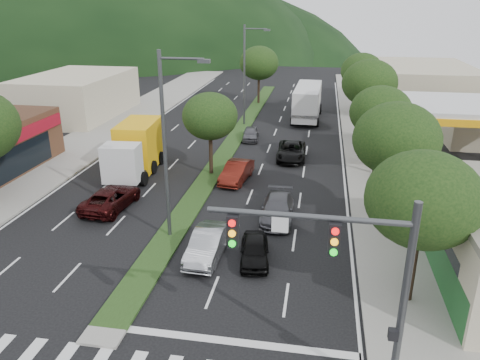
% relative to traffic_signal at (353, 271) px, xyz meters
% --- Properties ---
extents(ground, '(160.00, 160.00, 0.00)m').
position_rel_traffic_signal_xyz_m(ground, '(-9.03, 1.54, -4.65)').
color(ground, black).
rests_on(ground, ground).
extents(sidewalk_right, '(5.00, 90.00, 0.15)m').
position_rel_traffic_signal_xyz_m(sidewalk_right, '(3.47, 26.54, -4.57)').
color(sidewalk_right, gray).
rests_on(sidewalk_right, ground).
extents(sidewalk_left, '(6.00, 90.00, 0.15)m').
position_rel_traffic_signal_xyz_m(sidewalk_left, '(-22.03, 26.54, -4.57)').
color(sidewalk_left, gray).
rests_on(sidewalk_left, ground).
extents(median, '(1.60, 56.00, 0.12)m').
position_rel_traffic_signal_xyz_m(median, '(-9.03, 29.54, -4.59)').
color(median, '#1F3312').
rests_on(median, ground).
extents(traffic_signal, '(6.12, 0.40, 7.00)m').
position_rel_traffic_signal_xyz_m(traffic_signal, '(0.00, 0.00, 0.00)').
color(traffic_signal, '#47494C').
rests_on(traffic_signal, ground).
extents(gas_canopy, '(12.20, 8.20, 5.25)m').
position_rel_traffic_signal_xyz_m(gas_canopy, '(9.97, 23.54, 0.00)').
color(gas_canopy, silver).
rests_on(gas_canopy, ground).
extents(bldg_left_far, '(9.00, 14.00, 4.60)m').
position_rel_traffic_signal_xyz_m(bldg_left_far, '(-28.03, 35.54, -2.35)').
color(bldg_left_far, beige).
rests_on(bldg_left_far, ground).
extents(bldg_right_far, '(10.00, 16.00, 5.20)m').
position_rel_traffic_signal_xyz_m(bldg_right_far, '(10.47, 45.54, -2.05)').
color(bldg_right_far, beige).
rests_on(bldg_right_far, ground).
extents(hill_far, '(176.00, 132.00, 82.00)m').
position_rel_traffic_signal_xyz_m(hill_far, '(-89.03, 111.54, -4.65)').
color(hill_far, black).
rests_on(hill_far, ground).
extents(tree_r_a, '(4.60, 4.60, 6.63)m').
position_rel_traffic_signal_xyz_m(tree_r_a, '(2.97, 5.54, 0.17)').
color(tree_r_a, black).
rests_on(tree_r_a, sidewalk_right).
extents(tree_r_b, '(4.80, 4.80, 6.94)m').
position_rel_traffic_signal_xyz_m(tree_r_b, '(2.97, 13.54, 0.39)').
color(tree_r_b, black).
rests_on(tree_r_b, sidewalk_right).
extents(tree_r_c, '(4.40, 4.40, 6.48)m').
position_rel_traffic_signal_xyz_m(tree_r_c, '(2.97, 21.54, 0.10)').
color(tree_r_c, black).
rests_on(tree_r_c, sidewalk_right).
extents(tree_r_d, '(5.00, 5.00, 7.17)m').
position_rel_traffic_signal_xyz_m(tree_r_d, '(2.97, 31.54, 0.54)').
color(tree_r_d, black).
rests_on(tree_r_d, sidewalk_right).
extents(tree_r_e, '(4.60, 4.60, 6.71)m').
position_rel_traffic_signal_xyz_m(tree_r_e, '(2.97, 41.54, 0.25)').
color(tree_r_e, black).
rests_on(tree_r_e, sidewalk_right).
extents(tree_med_near, '(4.00, 4.00, 6.02)m').
position_rel_traffic_signal_xyz_m(tree_med_near, '(-9.03, 19.54, -0.22)').
color(tree_med_near, black).
rests_on(tree_med_near, median).
extents(tree_med_far, '(4.80, 4.80, 6.94)m').
position_rel_traffic_signal_xyz_m(tree_med_far, '(-9.03, 45.54, 0.36)').
color(tree_med_far, black).
rests_on(tree_med_far, median).
extents(streetlight_near, '(2.60, 0.25, 10.00)m').
position_rel_traffic_signal_xyz_m(streetlight_near, '(-8.82, 9.54, 0.94)').
color(streetlight_near, '#47494C').
rests_on(streetlight_near, ground).
extents(streetlight_mid, '(2.60, 0.25, 10.00)m').
position_rel_traffic_signal_xyz_m(streetlight_mid, '(-8.82, 34.54, 0.94)').
color(streetlight_mid, '#47494C').
rests_on(streetlight_mid, ground).
extents(sedan_silver, '(1.64, 4.32, 1.41)m').
position_rel_traffic_signal_xyz_m(sedan_silver, '(-6.45, 7.80, -3.94)').
color(sedan_silver, '#929499').
rests_on(sedan_silver, ground).
extents(suv_maroon, '(2.63, 5.02, 1.35)m').
position_rel_traffic_signal_xyz_m(suv_maroon, '(-13.78, 12.52, -3.97)').
color(suv_maroon, black).
rests_on(suv_maroon, ground).
extents(car_queue_a, '(1.87, 3.65, 1.19)m').
position_rel_traffic_signal_xyz_m(car_queue_a, '(-4.06, 7.76, -4.05)').
color(car_queue_a, black).
rests_on(car_queue_a, ground).
extents(car_queue_b, '(1.92, 4.56, 1.32)m').
position_rel_traffic_signal_xyz_m(car_queue_b, '(-3.41, 12.76, -3.99)').
color(car_queue_b, '#49494E').
rests_on(car_queue_b, ground).
extents(car_queue_c, '(2.01, 4.43, 1.41)m').
position_rel_traffic_signal_xyz_m(car_queue_c, '(-6.91, 18.51, -3.94)').
color(car_queue_c, '#53150D').
rests_on(car_queue_c, ground).
extents(car_queue_d, '(2.37, 4.91, 1.35)m').
position_rel_traffic_signal_xyz_m(car_queue_d, '(-3.40, 24.20, -3.97)').
color(car_queue_d, black).
rests_on(car_queue_d, ground).
extents(car_queue_e, '(1.72, 3.60, 1.19)m').
position_rel_traffic_signal_xyz_m(car_queue_e, '(-7.53, 29.20, -4.05)').
color(car_queue_e, '#54545A').
rests_on(car_queue_e, ground).
extents(box_truck, '(3.34, 7.56, 3.64)m').
position_rel_traffic_signal_xyz_m(box_truck, '(-14.67, 19.18, -2.93)').
color(box_truck, silver).
rests_on(box_truck, ground).
extents(motorhome, '(3.13, 9.28, 3.53)m').
position_rel_traffic_signal_xyz_m(motorhome, '(-2.71, 38.50, -2.76)').
color(motorhome, silver).
rests_on(motorhome, ground).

